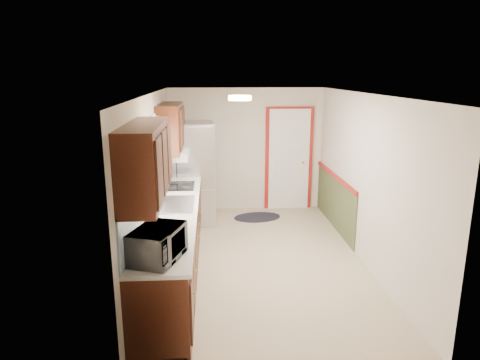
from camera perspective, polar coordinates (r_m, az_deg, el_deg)
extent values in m
cube|color=tan|center=(6.40, 2.60, -10.62)|extent=(3.20, 5.20, 0.12)
cube|color=white|center=(5.82, 2.87, 11.39)|extent=(3.20, 5.20, 0.12)
cube|color=beige|center=(8.43, 0.80, 4.04)|extent=(3.20, 0.10, 2.40)
cube|color=beige|center=(3.65, 7.23, -9.84)|extent=(3.20, 0.10, 2.40)
cube|color=beige|center=(6.01, -11.62, -0.38)|extent=(0.10, 5.20, 2.40)
cube|color=beige|center=(6.34, 16.32, 0.08)|extent=(0.10, 5.20, 2.40)
cube|color=#37160C|center=(5.93, -8.74, -8.10)|extent=(0.60, 4.00, 0.90)
cube|color=silver|center=(5.77, -8.76, -3.77)|extent=(0.63, 4.00, 0.04)
cube|color=#508FC3|center=(5.72, -11.90, -0.98)|extent=(0.02, 4.00, 0.55)
cube|color=#37160C|center=(4.31, -12.48, 2.39)|extent=(0.35, 1.40, 0.75)
cube|color=#37160C|center=(6.95, -9.25, 6.91)|extent=(0.35, 1.20, 0.75)
cube|color=white|center=(5.73, -11.94, 3.19)|extent=(0.02, 1.00, 0.90)
cube|color=#DE4D29|center=(5.67, -11.66, 6.68)|extent=(0.05, 1.12, 0.24)
cube|color=#B7B7BC|center=(5.86, -8.74, -3.24)|extent=(0.52, 0.82, 0.02)
cube|color=white|center=(7.07, -8.67, 3.36)|extent=(0.45, 0.60, 0.15)
cube|color=maroon|center=(8.55, 6.51, 2.72)|extent=(0.94, 0.05, 2.08)
cube|color=white|center=(8.52, 6.54, 2.69)|extent=(0.80, 0.04, 2.00)
cube|color=#414B2A|center=(7.77, 12.50, -2.87)|extent=(0.02, 2.30, 0.90)
cube|color=maroon|center=(7.64, 12.60, 0.50)|extent=(0.04, 2.30, 0.06)
cylinder|color=#FFD88C|center=(5.59, -0.01, 10.89)|extent=(0.30, 0.30, 0.06)
imported|color=white|center=(4.15, -10.95, -7.93)|extent=(0.48, 0.64, 0.39)
cube|color=#B7B7BC|center=(7.73, -6.31, 0.89)|extent=(0.82, 0.77, 1.83)
cylinder|color=black|center=(7.39, -8.39, -0.54)|extent=(0.02, 0.02, 1.28)
ellipsoid|color=black|center=(8.17, 2.31, -4.97)|extent=(0.98, 0.72, 0.01)
cube|color=black|center=(6.78, -8.08, -0.78)|extent=(0.46, 0.55, 0.02)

